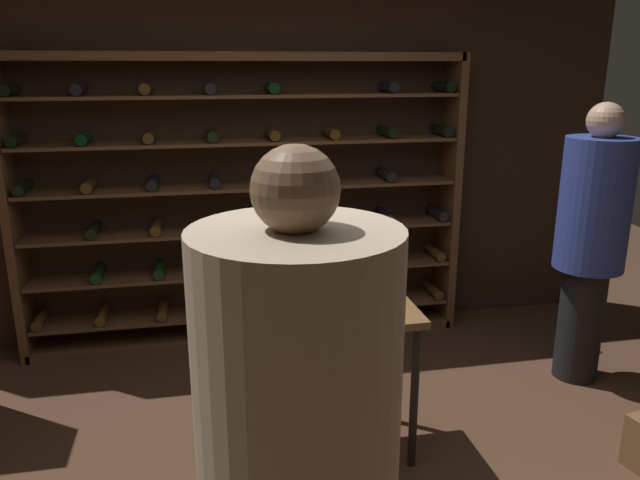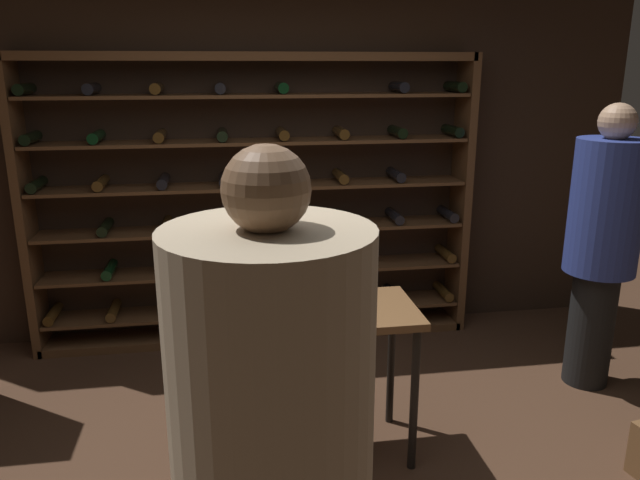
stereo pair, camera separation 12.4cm
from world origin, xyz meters
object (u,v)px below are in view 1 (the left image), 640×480
wine_bottle_gold_foil (278,288)px  wine_glass_stemmed_center (353,282)px  wine_rack (245,204)px  tasting_table (325,330)px  person_guest_blue_shirt (298,475)px  wine_bottle_black_capsule (318,283)px  person_bystander_dark_jacket (591,234)px

wine_bottle_gold_foil → wine_glass_stemmed_center: (0.41, 0.06, -0.02)m
wine_rack → wine_bottle_gold_foil: bearing=-88.5°
wine_bottle_gold_foil → wine_glass_stemmed_center: size_ratio=2.46×
tasting_table → person_guest_blue_shirt: person_guest_blue_shirt is taller
wine_rack → tasting_table: size_ratio=3.44×
wine_rack → wine_glass_stemmed_center: (0.45, -1.47, -0.12)m
tasting_table → person_guest_blue_shirt: size_ratio=0.50×
wine_rack → wine_bottle_black_capsule: bearing=-81.0°
wine_glass_stemmed_center → wine_bottle_black_capsule: bearing=-162.1°
wine_rack → person_bystander_dark_jacket: 2.39m
person_bystander_dark_jacket → wine_bottle_black_capsule: size_ratio=4.93×
tasting_table → person_bystander_dark_jacket: bearing=14.7°
wine_rack → person_guest_blue_shirt: wine_rack is taller
tasting_table → wine_glass_stemmed_center: wine_glass_stemmed_center is taller
tasting_table → wine_bottle_black_capsule: wine_bottle_black_capsule is taller
person_bystander_dark_jacket → person_guest_blue_shirt: 3.05m
tasting_table → wine_bottle_gold_foil: bearing=172.8°
wine_glass_stemmed_center → wine_rack: bearing=106.9°
wine_bottle_gold_foil → wine_bottle_black_capsule: size_ratio=0.94×
wine_rack → wine_glass_stemmed_center: size_ratio=22.95×
tasting_table → person_bystander_dark_jacket: (1.86, 0.49, 0.29)m
wine_rack → wine_bottle_gold_foil: wine_rack is taller
wine_rack → wine_glass_stemmed_center: wine_rack is taller
wine_bottle_black_capsule → wine_glass_stemmed_center: wine_bottle_black_capsule is taller
person_bystander_dark_jacket → wine_bottle_black_capsule: 1.95m
tasting_table → wine_bottle_black_capsule: 0.25m
wine_glass_stemmed_center → tasting_table: bearing=-152.9°
wine_bottle_gold_foil → wine_rack: bearing=91.5°
person_bystander_dark_jacket → wine_glass_stemmed_center: bearing=-177.4°
wine_rack → wine_bottle_gold_foil: 1.53m
wine_rack → person_bystander_dark_jacket: bearing=-26.6°
wine_bottle_gold_foil → person_guest_blue_shirt: bearing=-95.8°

